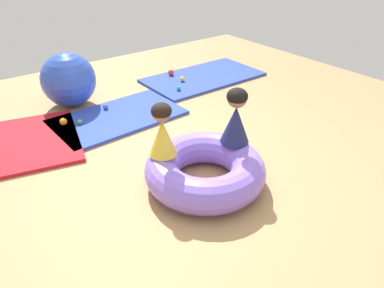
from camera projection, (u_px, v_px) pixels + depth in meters
ground_plane at (195, 179)px, 3.54m from camera, size 8.00×8.00×0.00m
gym_mat_far_left at (203, 77)px, 5.90m from camera, size 1.87×1.03×0.04m
gym_mat_near_left at (118, 117)px, 4.66m from camera, size 1.63×1.01×0.04m
inflatable_cushion at (205, 170)px, 3.40m from camera, size 1.13×1.13×0.32m
child_in_navy at (236, 116)px, 3.40m from camera, size 0.38×0.38×0.54m
child_in_yellow at (162, 130)px, 3.21m from camera, size 0.27×0.27×0.50m
play_ball_orange at (63, 122)px, 4.40m from camera, size 0.09×0.09×0.09m
play_ball_teal at (179, 88)px, 5.36m from camera, size 0.06×0.06×0.06m
play_ball_green at (80, 122)px, 4.43m from camera, size 0.06×0.06×0.06m
play_ball_red at (171, 72)px, 5.90m from camera, size 0.09×0.09×0.09m
play_ball_yellow at (182, 79)px, 5.67m from camera, size 0.08×0.08×0.08m
play_ball_blue at (106, 107)px, 4.80m from camera, size 0.07×0.07×0.07m
exercise_ball_large at (68, 80)px, 4.85m from camera, size 0.72×0.72×0.72m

